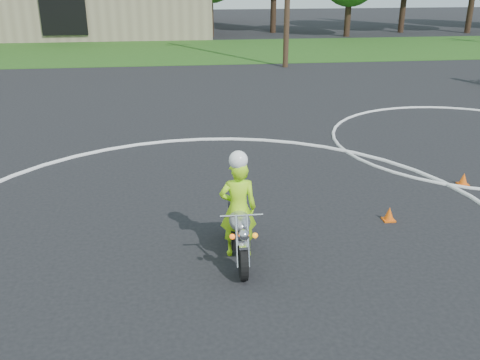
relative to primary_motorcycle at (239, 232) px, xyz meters
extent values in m
plane|color=black|center=(-0.34, -1.90, -0.53)|extent=(120.00, 120.00, 0.00)
cube|color=#1E4714|center=(-0.34, 25.10, -0.52)|extent=(120.00, 10.00, 0.02)
torus|color=silver|center=(-0.34, 1.10, -0.52)|extent=(12.12, 12.12, 0.12)
torus|color=silver|center=(7.66, 6.10, -0.52)|extent=(8.10, 8.10, 0.10)
cylinder|color=black|center=(-0.01, -0.68, -0.22)|extent=(0.13, 0.62, 0.62)
cylinder|color=black|center=(0.01, 0.76, -0.22)|extent=(0.13, 0.62, 0.62)
cube|color=black|center=(0.00, 0.09, -0.11)|extent=(0.30, 0.57, 0.31)
ellipsoid|color=#A6A6AB|center=(-0.01, -0.11, 0.28)|extent=(0.38, 0.67, 0.29)
cube|color=black|center=(0.00, 0.40, 0.24)|extent=(0.28, 0.62, 0.10)
cylinder|color=white|center=(-0.11, -0.60, 0.14)|extent=(0.05, 0.37, 0.83)
cylinder|color=silver|center=(0.08, -0.60, 0.14)|extent=(0.05, 0.37, 0.83)
cube|color=white|center=(-0.01, -0.70, 0.11)|extent=(0.15, 0.23, 0.05)
cylinder|color=white|center=(-0.01, -0.42, 0.53)|extent=(0.72, 0.05, 0.04)
sphere|color=silver|center=(-0.02, -0.79, 0.35)|extent=(0.19, 0.19, 0.19)
sphere|color=#FF5D0C|center=(-0.20, -0.76, 0.32)|extent=(0.09, 0.09, 0.09)
sphere|color=orange|center=(0.17, -0.77, 0.32)|extent=(0.09, 0.09, 0.09)
cylinder|color=white|center=(0.17, 0.50, -0.22)|extent=(0.10, 0.83, 0.08)
imported|color=#B1FD1A|center=(0.00, 0.14, 0.39)|extent=(0.67, 0.45, 1.83)
sphere|color=white|center=(0.00, 0.09, 1.33)|extent=(0.33, 0.33, 0.33)
cone|color=#F15B0C|center=(5.78, 2.81, -0.38)|extent=(0.22, 0.22, 0.30)
cube|color=#F15B0C|center=(5.78, 2.81, -0.51)|extent=(0.24, 0.24, 0.03)
cone|color=#F15B0C|center=(3.27, 1.15, -0.38)|extent=(0.22, 0.22, 0.30)
cube|color=#F15B0C|center=(3.27, 1.15, -0.51)|extent=(0.24, 0.24, 0.03)
cube|color=black|center=(-8.34, 30.00, 1.47)|extent=(3.00, 0.16, 3.00)
cylinder|color=#382619|center=(1.66, 32.10, 1.09)|extent=(0.44, 0.44, 3.24)
cylinder|color=#382619|center=(6.66, 34.10, 1.45)|extent=(0.44, 0.44, 3.96)
cylinder|color=#382619|center=(11.66, 31.10, 0.91)|extent=(0.44, 0.44, 2.88)
cylinder|color=#382619|center=(16.66, 33.10, 1.27)|extent=(0.44, 0.44, 3.60)
cylinder|color=#382619|center=(21.66, 32.10, 1.63)|extent=(0.44, 0.44, 4.32)
cylinder|color=#382619|center=(-2.34, 33.10, 0.91)|extent=(0.44, 0.44, 2.88)
camera|label=1|loc=(-0.98, -8.41, 4.41)|focal=40.00mm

